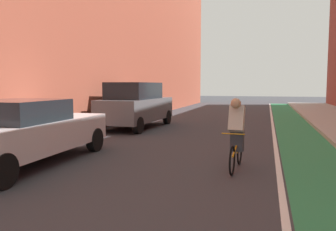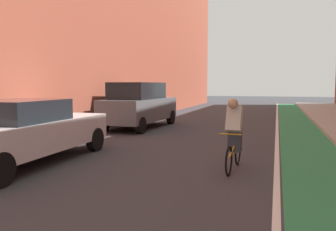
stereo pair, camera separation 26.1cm
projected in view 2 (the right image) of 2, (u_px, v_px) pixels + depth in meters
ground_plane at (208, 133)px, 13.05m from camera, size 90.43×90.43×0.00m
bike_lane_paint at (300, 130)px, 13.89m from camera, size 1.60×41.10×0.00m
lane_divider_stripe at (277, 130)px, 14.16m from camera, size 0.12×41.10×0.00m
parked_sedan_white at (23, 131)px, 8.00m from camera, size 2.11×4.75×1.53m
parked_suv_gray at (139, 105)px, 14.71m from camera, size 2.00×4.64×1.98m
cyclist_trailing at (234, 132)px, 7.38m from camera, size 0.48×1.67×1.59m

